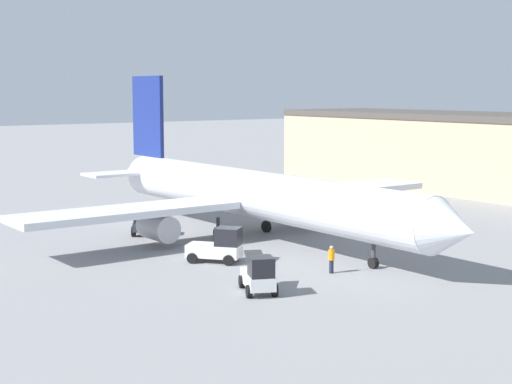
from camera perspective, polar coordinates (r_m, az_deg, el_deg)
name	(u,v)px	position (r m, az deg, el deg)	size (l,w,h in m)	color
ground_plane	(256,239)	(59.85, 0.00, -3.41)	(400.00, 400.00, 0.00)	gray
airplane	(247,193)	(60.20, -0.64, -0.09)	(41.55, 36.40, 12.53)	silver
ground_crew_worker	(331,259)	(48.79, 5.51, -4.84)	(0.38, 0.38, 1.73)	#1E2338
baggage_tug	(145,222)	(62.00, -8.05, -2.18)	(3.61, 3.34, 2.10)	#2D2D33
belt_loader_truck	(259,275)	(43.84, 0.20, -6.05)	(3.51, 2.79, 2.20)	silver
pushback_tug	(219,246)	(51.67, -2.71, -3.96)	(3.78, 3.52, 2.34)	silver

